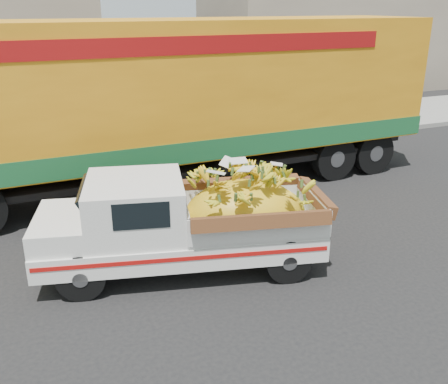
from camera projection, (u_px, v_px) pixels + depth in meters
name	position (u px, v px, depth m)	size (l,w,h in m)	color
ground	(169.00, 248.00, 8.92)	(100.00, 100.00, 0.00)	black
curb	(110.00, 162.00, 13.54)	(60.00, 0.25, 0.15)	gray
sidewalk	(96.00, 144.00, 15.35)	(60.00, 4.00, 0.14)	gray
building_right	(346.00, 27.00, 25.41)	(14.00, 6.00, 6.00)	gray
pickup_truck	(202.00, 220.00, 8.03)	(4.72, 2.66, 1.57)	black
semi_trailer	(185.00, 98.00, 11.22)	(12.02, 2.77, 3.80)	black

